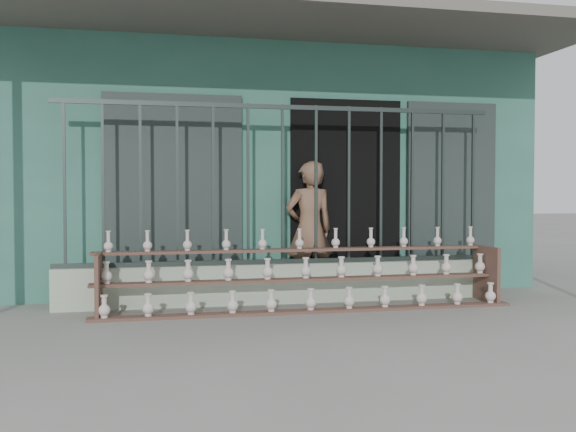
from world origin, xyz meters
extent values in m
plane|color=slate|center=(0.00, 0.00, 0.00)|extent=(60.00, 60.00, 0.00)
cube|color=#306656|center=(0.00, 4.30, 1.60)|extent=(7.00, 5.00, 3.20)
cube|color=black|center=(0.90, 1.82, 1.20)|extent=(1.40, 0.12, 2.40)
cube|color=#202B29|center=(-1.20, 1.78, 1.20)|extent=(1.60, 0.08, 2.40)
cube|color=#202B29|center=(2.30, 1.78, 1.20)|extent=(1.20, 0.08, 2.40)
cube|color=#59544C|center=(0.00, 1.20, 3.15)|extent=(7.40, 2.00, 0.12)
cube|color=#ABBDA2|center=(0.00, 1.30, 0.23)|extent=(5.00, 0.20, 0.45)
cube|color=#283330|center=(-2.35, 1.30, 1.35)|extent=(0.03, 0.03, 1.80)
cube|color=#283330|center=(-1.96, 1.30, 1.35)|extent=(0.03, 0.03, 1.80)
cube|color=#283330|center=(-1.57, 1.30, 1.35)|extent=(0.03, 0.03, 1.80)
cube|color=#283330|center=(-1.18, 1.30, 1.35)|extent=(0.03, 0.03, 1.80)
cube|color=#283330|center=(-0.78, 1.30, 1.35)|extent=(0.03, 0.03, 1.80)
cube|color=#283330|center=(-0.39, 1.30, 1.35)|extent=(0.03, 0.03, 1.80)
cube|color=#283330|center=(0.00, 1.30, 1.35)|extent=(0.03, 0.03, 1.80)
cube|color=#283330|center=(0.39, 1.30, 1.35)|extent=(0.03, 0.03, 1.80)
cube|color=#283330|center=(0.78, 1.30, 1.35)|extent=(0.03, 0.03, 1.80)
cube|color=#283330|center=(1.17, 1.30, 1.35)|extent=(0.03, 0.03, 1.80)
cube|color=#283330|center=(1.57, 1.30, 1.35)|extent=(0.03, 0.03, 1.80)
cube|color=#283330|center=(1.96, 1.30, 1.35)|extent=(0.03, 0.03, 1.80)
cube|color=#283330|center=(2.35, 1.30, 1.35)|extent=(0.03, 0.03, 1.80)
cube|color=#283330|center=(0.00, 1.30, 2.22)|extent=(5.00, 0.04, 0.05)
cube|color=#283330|center=(0.00, 1.30, 0.47)|extent=(5.00, 0.04, 0.05)
cube|color=brown|center=(0.17, 0.65, 0.01)|extent=(4.50, 0.18, 0.03)
cube|color=brown|center=(0.17, 0.90, 0.32)|extent=(4.50, 0.18, 0.03)
cube|color=brown|center=(0.17, 1.15, 0.61)|extent=(4.50, 0.18, 0.03)
cube|color=brown|center=(-1.98, 0.90, 0.32)|extent=(0.04, 0.55, 0.64)
cube|color=brown|center=(2.32, 0.90, 0.32)|extent=(0.04, 0.55, 0.64)
imported|color=brown|center=(0.39, 1.62, 0.82)|extent=(0.64, 0.46, 1.63)
camera|label=1|loc=(-1.46, -5.81, 1.24)|focal=40.00mm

